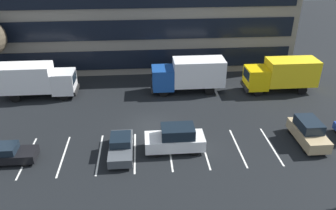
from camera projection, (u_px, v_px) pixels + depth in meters
The scene contains 10 objects.
ground_plane at pixel (151, 126), 29.95m from camera, with size 120.00×120.00×0.00m, color black.
office_building at pixel (144, 6), 42.47m from camera, with size 36.62×11.27×14.40m.
lot_markings at pixel (152, 151), 26.48m from camera, with size 19.74×5.40×0.01m.
box_truck_white at pixel (36, 79), 34.36m from camera, with size 7.81×2.59×3.62m.
box_truck_blue at pixel (189, 74), 35.60m from camera, with size 7.92×2.62×3.67m.
box_truck_yellow_all at pixel (282, 74), 35.73m from camera, with size 7.77×2.57×3.60m.
sedan_black at pixel (8, 154), 25.04m from camera, with size 4.05×1.70×1.45m.
sedan_charcoal at pixel (121, 146), 25.86m from camera, with size 1.80×4.31×1.54m.
suv_white at pixel (175, 139), 26.24m from camera, with size 4.74×2.01×2.14m.
suv_tan at pixel (308, 132), 27.29m from camera, with size 1.87×4.41×1.99m.
Camera 1 is at (-0.52, -25.69, 15.58)m, focal length 35.32 mm.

